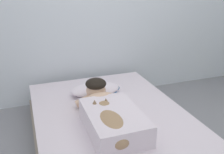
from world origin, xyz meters
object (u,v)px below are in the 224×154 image
(person_lying, at_px, (108,112))
(pillow, at_px, (95,89))
(dog, at_px, (110,125))
(bed, at_px, (113,131))
(cell_phone, at_px, (100,109))
(coffee_cup, at_px, (113,89))

(person_lying, bearing_deg, pillow, 84.31)
(person_lying, xyz_separation_m, dog, (-0.05, -0.21, -0.00))
(bed, height_order, person_lying, person_lying)
(bed, relative_size, pillow, 3.90)
(bed, distance_m, pillow, 0.54)
(bed, xyz_separation_m, person_lying, (-0.08, -0.10, 0.27))
(pillow, xyz_separation_m, cell_phone, (-0.05, -0.34, -0.05))
(dog, distance_m, coffee_cup, 0.85)
(coffee_cup, relative_size, cell_phone, 0.89)
(pillow, distance_m, cell_phone, 0.35)
(cell_phone, bearing_deg, bed, -65.31)
(bed, distance_m, cell_phone, 0.24)
(dog, bearing_deg, bed, 66.74)
(cell_phone, bearing_deg, person_lying, -91.45)
(bed, distance_m, coffee_cup, 0.55)
(person_lying, bearing_deg, cell_phone, 88.55)
(dog, xyz_separation_m, cell_phone, (0.06, 0.46, -0.10))
(dog, bearing_deg, cell_phone, 82.76)
(person_lying, distance_m, cell_phone, 0.27)
(bed, height_order, pillow, pillow)
(dog, bearing_deg, coffee_cup, 68.87)
(bed, bearing_deg, dog, -113.26)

